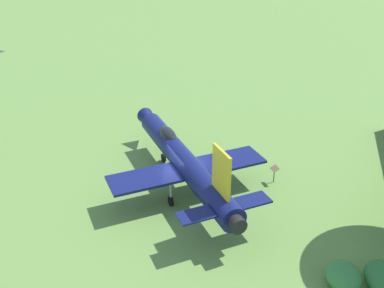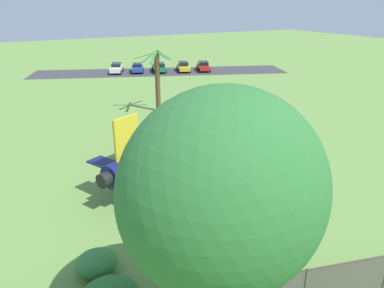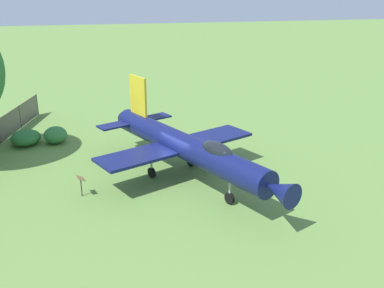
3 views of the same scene
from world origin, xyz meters
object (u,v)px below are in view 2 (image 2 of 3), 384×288
at_px(info_plaque, 241,191).
at_px(parked_car_red, 203,66).
at_px(parked_car_yellow, 183,66).
at_px(parked_car_green, 159,67).
at_px(shade_tree, 223,192).
at_px(parked_car_white, 116,68).
at_px(palm_tree, 157,80).
at_px(shrub_near_fence, 96,263).
at_px(display_jet, 184,142).
at_px(parked_car_blue, 137,68).

bearing_deg(info_plaque, parked_car_red, -26.88).
bearing_deg(parked_car_yellow, info_plaque, -2.64).
relative_size(info_plaque, parked_car_green, 0.23).
relative_size(shade_tree, parked_car_white, 1.81).
bearing_deg(parked_car_green, info_plaque, 179.61).
relative_size(palm_tree, shrub_near_fence, 3.47).
xyz_separation_m(shade_tree, info_plaque, (7.01, -5.87, -4.87)).
bearing_deg(display_jet, parked_car_green, 44.27).
distance_m(shrub_near_fence, parked_car_blue, 48.50).
bearing_deg(parked_car_white, parked_car_green, 91.56).
bearing_deg(parked_car_red, palm_tree, -19.47).
xyz_separation_m(display_jet, info_plaque, (-5.83, -0.71, -1.16)).
xyz_separation_m(display_jet, parked_car_red, (33.29, -20.53, -1.23)).
bearing_deg(palm_tree, info_plaque, 170.17).
xyz_separation_m(parked_car_red, parked_car_white, (5.09, 13.53, 0.01)).
relative_size(shade_tree, parked_car_red, 1.89).
bearing_deg(parked_car_green, parked_car_red, -92.59).
bearing_deg(shrub_near_fence, parked_car_white, -18.18).
relative_size(info_plaque, parked_car_yellow, 0.24).
distance_m(parked_car_red, parked_car_green, 7.50).
height_order(display_jet, parked_car_red, display_jet).
height_order(shade_tree, palm_tree, shade_tree).
bearing_deg(parked_car_green, parked_car_yellow, -91.32).
distance_m(parked_car_green, parked_car_blue, 3.55).
distance_m(display_jet, parked_car_red, 39.13).
bearing_deg(palm_tree, parked_car_blue, -14.72).
height_order(display_jet, info_plaque, display_jet).
relative_size(shrub_near_fence, info_plaque, 1.61).
xyz_separation_m(display_jet, parked_car_blue, (37.17, -10.19, -1.27)).
bearing_deg(parked_car_green, parked_car_blue, 83.33).
xyz_separation_m(info_plaque, parked_car_green, (41.59, -12.74, -0.07)).
height_order(parked_car_red, parked_car_blue, parked_car_red).
bearing_deg(palm_tree, display_jet, 163.71).
bearing_deg(info_plaque, shade_tree, 140.10).
relative_size(display_jet, info_plaque, 12.03).
bearing_deg(parked_car_white, display_jet, 13.30).
height_order(info_plaque, parked_car_white, parked_car_white).
xyz_separation_m(info_plaque, parked_car_red, (39.12, -19.82, -0.08)).
xyz_separation_m(info_plaque, parked_car_white, (44.20, -6.30, -0.07)).
height_order(palm_tree, shrub_near_fence, palm_tree).
xyz_separation_m(palm_tree, parked_car_green, (21.31, -9.23, -2.56)).
bearing_deg(parked_car_blue, shade_tree, 3.92).
height_order(info_plaque, parked_car_green, parked_car_green).
height_order(display_jet, parked_car_yellow, display_jet).
relative_size(shrub_near_fence, parked_car_white, 0.37).
bearing_deg(parked_car_blue, parked_car_white, -89.83).
bearing_deg(parked_car_red, parked_car_yellow, -89.34).
xyz_separation_m(info_plaque, parked_car_yellow, (40.32, -16.63, -0.07)).
bearing_deg(palm_tree, parked_car_green, -23.42).
distance_m(shade_tree, parked_car_green, 52.27).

